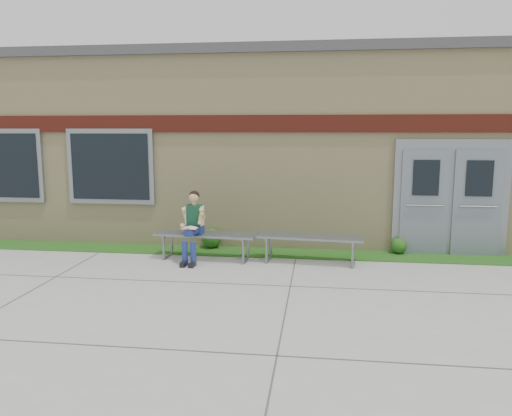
# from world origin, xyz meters

# --- Properties ---
(ground) EXTENTS (80.00, 80.00, 0.00)m
(ground) POSITION_xyz_m (0.00, 0.00, 0.00)
(ground) COLOR #9E9E99
(ground) RESTS_ON ground
(grass_strip) EXTENTS (16.00, 0.80, 0.02)m
(grass_strip) POSITION_xyz_m (0.00, 2.60, 0.01)
(grass_strip) COLOR #224813
(grass_strip) RESTS_ON ground
(school_building) EXTENTS (16.20, 6.22, 4.20)m
(school_building) POSITION_xyz_m (-0.00, 5.99, 2.10)
(school_building) COLOR beige
(school_building) RESTS_ON ground
(bench_left) EXTENTS (1.99, 0.68, 0.51)m
(bench_left) POSITION_xyz_m (-0.72, 2.00, 0.39)
(bench_left) COLOR slate
(bench_left) RESTS_ON ground
(bench_right) EXTENTS (2.02, 0.73, 0.52)m
(bench_right) POSITION_xyz_m (1.28, 2.00, 0.40)
(bench_right) COLOR slate
(bench_right) RESTS_ON ground
(girl) EXTENTS (0.45, 0.76, 1.34)m
(girl) POSITION_xyz_m (-0.92, 1.80, 0.72)
(girl) COLOR navy
(girl) RESTS_ON ground
(shrub_mid) EXTENTS (0.41, 0.41, 0.41)m
(shrub_mid) POSITION_xyz_m (-0.81, 2.85, 0.22)
(shrub_mid) COLOR #224813
(shrub_mid) RESTS_ON grass_strip
(shrub_east) EXTENTS (0.32, 0.32, 0.32)m
(shrub_east) POSITION_xyz_m (3.04, 2.85, 0.18)
(shrub_east) COLOR #224813
(shrub_east) RESTS_ON grass_strip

